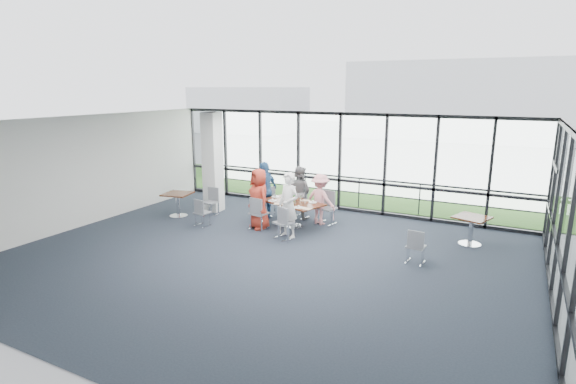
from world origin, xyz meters
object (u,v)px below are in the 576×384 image
at_px(diner_near_right, 289,205).
at_px(chair_spare_r, 416,246).
at_px(main_table, 293,206).
at_px(diner_far_right, 320,199).
at_px(diner_far_left, 299,192).
at_px(side_table_right, 472,222).
at_px(chair_main_nl, 259,213).
at_px(diner_near_left, 259,199).
at_px(chair_spare_lb, 210,202).
at_px(chair_main_fr, 327,208).
at_px(chair_spare_la, 202,213).
at_px(chair_main_nr, 284,223).
at_px(diner_end, 265,190).
at_px(chair_main_fl, 300,204).
at_px(structural_column, 213,163).
at_px(side_table_left, 178,197).
at_px(chair_main_end, 263,202).

xyz_separation_m(diner_near_right, chair_spare_r, (3.46, -0.33, -0.48)).
xyz_separation_m(main_table, diner_far_right, (0.59, 0.62, 0.14)).
xyz_separation_m(diner_near_right, diner_far_left, (-0.54, 1.76, -0.07)).
relative_size(side_table_right, chair_main_nl, 1.07).
bearing_deg(diner_near_left, diner_far_right, 72.35).
bearing_deg(main_table, chair_main_nl, -121.74).
distance_m(diner_near_left, chair_main_nl, 0.42).
bearing_deg(chair_spare_lb, chair_main_fr, -166.80).
bearing_deg(chair_spare_la, chair_main_nr, 10.73).
height_order(diner_end, chair_main_fl, diner_end).
xyz_separation_m(structural_column, diner_far_left, (2.87, 0.49, -0.78)).
distance_m(chair_main_fl, chair_spare_r, 4.54).
bearing_deg(diner_end, chair_spare_la, -32.12).
distance_m(chair_spare_la, chair_spare_r, 6.14).
relative_size(chair_main_nl, chair_main_fr, 0.98).
height_order(chair_main_nl, chair_main_nr, chair_main_nl).
xyz_separation_m(main_table, chair_spare_r, (3.77, -1.19, -0.21)).
relative_size(structural_column, side_table_left, 3.40).
bearing_deg(chair_spare_la, diner_far_left, 52.81).
distance_m(diner_near_right, chair_main_fl, 1.95).
distance_m(main_table, diner_near_left, 1.01).
bearing_deg(chair_main_nr, main_table, 127.29).
bearing_deg(main_table, side_table_right, 27.14).
relative_size(main_table, diner_far_left, 1.23).
bearing_deg(chair_main_fl, chair_spare_la, 57.96).
bearing_deg(chair_spare_r, diner_near_left, 177.29).
distance_m(structural_column, diner_near_left, 2.60).
bearing_deg(chair_main_end, chair_spare_la, -4.28).
distance_m(diner_end, chair_spare_la, 2.02).
relative_size(side_table_right, diner_far_right, 0.66).
relative_size(main_table, diner_near_right, 1.13).
relative_size(diner_far_left, diner_end, 0.92).
height_order(side_table_left, chair_main_fl, chair_main_fl).
xyz_separation_m(diner_near_right, chair_main_nr, (-0.04, -0.21, -0.44)).
height_order(main_table, diner_near_right, diner_near_right).
height_order(diner_near_left, chair_main_nl, diner_near_left).
bearing_deg(main_table, chair_main_fl, 121.31).
bearing_deg(chair_spare_r, diner_near_right, 179.69).
height_order(diner_far_left, diner_end, diner_end).
bearing_deg(diner_far_left, chair_main_nl, 78.85).
height_order(side_table_left, chair_spare_la, chair_spare_la).
distance_m(diner_far_right, chair_main_end, 1.93).
bearing_deg(chair_spare_r, side_table_left, -178.68).
xyz_separation_m(diner_far_left, chair_main_nr, (0.50, -1.97, -0.37)).
relative_size(diner_far_right, diner_end, 0.85).
bearing_deg(chair_spare_la, diner_far_right, 39.95).
bearing_deg(chair_spare_r, chair_main_end, 166.67).
bearing_deg(side_table_left, diner_far_right, 17.07).
relative_size(structural_column, side_table_right, 3.24).
bearing_deg(side_table_right, diner_near_left, -167.00).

